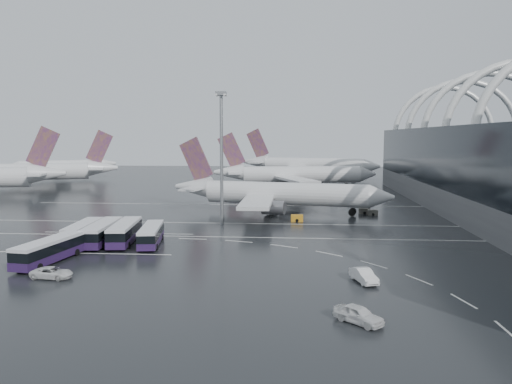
# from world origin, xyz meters

# --- Properties ---
(ground) EXTENTS (420.00, 420.00, 0.00)m
(ground) POSITION_xyz_m (0.00, 0.00, 0.00)
(ground) COLOR black
(ground) RESTS_ON ground
(lane_marking_near) EXTENTS (120.00, 0.25, 0.01)m
(lane_marking_near) POSITION_xyz_m (0.00, -2.00, 0.01)
(lane_marking_near) COLOR white
(lane_marking_near) RESTS_ON ground
(lane_marking_mid) EXTENTS (120.00, 0.25, 0.01)m
(lane_marking_mid) POSITION_xyz_m (0.00, 12.00, 0.01)
(lane_marking_mid) COLOR white
(lane_marking_mid) RESTS_ON ground
(lane_marking_far) EXTENTS (120.00, 0.25, 0.01)m
(lane_marking_far) POSITION_xyz_m (0.00, 40.00, 0.01)
(lane_marking_far) COLOR white
(lane_marking_far) RESTS_ON ground
(bus_bay_line_south) EXTENTS (28.00, 0.25, 0.01)m
(bus_bay_line_south) POSITION_xyz_m (-24.00, -16.00, 0.01)
(bus_bay_line_south) COLOR white
(bus_bay_line_south) RESTS_ON ground
(bus_bay_line_north) EXTENTS (28.00, 0.25, 0.01)m
(bus_bay_line_north) POSITION_xyz_m (-24.00, 0.00, 0.01)
(bus_bay_line_north) COLOR white
(bus_bay_line_north) RESTS_ON ground
(airliner_main) EXTENTS (51.94, 44.83, 17.69)m
(airliner_main) POSITION_xyz_m (3.82, 26.89, 4.43)
(airliner_main) COLOR silver
(airliner_main) RESTS_ON ground
(airliner_gate_b) EXTENTS (55.14, 49.06, 19.16)m
(airliner_gate_b) POSITION_xyz_m (7.71, 79.61, 4.79)
(airliner_gate_b) COLOR silver
(airliner_gate_b) RESTS_ON ground
(airliner_gate_c) EXTENTS (59.20, 53.77, 21.28)m
(airliner_gate_c) POSITION_xyz_m (13.36, 126.26, 5.32)
(airliner_gate_c) COLOR silver
(airliner_gate_c) RESTS_ON ground
(jet_remote_mid) EXTENTS (45.50, 37.02, 20.23)m
(jet_remote_mid) POSITION_xyz_m (-78.29, 84.53, 5.22)
(jet_remote_mid) COLOR silver
(jet_remote_mid) RESTS_ON ground
(jet_remote_far) EXTENTS (41.47, 33.97, 19.39)m
(jet_remote_far) POSITION_xyz_m (-88.70, 114.21, 5.00)
(jet_remote_far) COLOR silver
(jet_remote_far) RESTS_ON ground
(bus_row_near_a) EXTENTS (3.81, 13.11, 3.18)m
(bus_row_near_a) POSITION_xyz_m (-27.22, -7.70, 1.75)
(bus_row_near_a) COLOR #27133B
(bus_row_near_a) RESTS_ON ground
(bus_row_near_b) EXTENTS (4.12, 14.06, 3.42)m
(bus_row_near_b) POSITION_xyz_m (-23.47, -8.85, 1.88)
(bus_row_near_b) COLOR #27133B
(bus_row_near_b) RESTS_ON ground
(bus_row_near_c) EXTENTS (4.74, 14.14, 3.41)m
(bus_row_near_c) POSITION_xyz_m (-19.79, -8.30, 1.88)
(bus_row_near_c) COLOR #27133B
(bus_row_near_c) RESTS_ON ground
(bus_row_near_d) EXTENTS (4.73, 12.89, 3.10)m
(bus_row_near_d) POSITION_xyz_m (-15.06, -9.17, 1.71)
(bus_row_near_d) COLOR #27133B
(bus_row_near_d) RESTS_ON ground
(bus_row_far_a) EXTENTS (4.93, 13.83, 3.33)m
(bus_row_far_a) POSITION_xyz_m (-25.97, -21.79, 1.83)
(bus_row_far_a) COLOR #27133B
(bus_row_far_a) RESTS_ON ground
(van_curve_a) EXTENTS (5.40, 2.85, 1.45)m
(van_curve_a) POSITION_xyz_m (-21.83, -29.48, 0.72)
(van_curve_a) COLOR silver
(van_curve_a) RESTS_ON ground
(van_curve_b) EXTENTS (5.09, 4.90, 1.72)m
(van_curve_b) POSITION_xyz_m (14.65, -41.72, 0.86)
(van_curve_b) COLOR silver
(van_curve_b) RESTS_ON ground
(van_curve_c) EXTENTS (3.23, 5.46, 1.70)m
(van_curve_c) POSITION_xyz_m (16.97, -28.04, 0.85)
(van_curve_c) COLOR silver
(van_curve_c) RESTS_ON ground
(floodlight_mast) EXTENTS (2.03, 2.03, 26.51)m
(floodlight_mast) POSITION_xyz_m (-6.22, 10.55, 16.68)
(floodlight_mast) COLOR gray
(floodlight_mast) RESTS_ON ground
(gse_cart_belly_b) EXTENTS (2.50, 1.48, 1.37)m
(gse_cart_belly_b) POSITION_xyz_m (24.43, 26.95, 0.68)
(gse_cart_belly_b) COLOR slate
(gse_cart_belly_b) RESTS_ON ground
(gse_cart_belly_c) EXTENTS (2.53, 1.49, 1.38)m
(gse_cart_belly_c) POSITION_xyz_m (8.95, 15.44, 0.69)
(gse_cart_belly_c) COLOR orange
(gse_cart_belly_c) RESTS_ON ground
(gse_cart_belly_d) EXTENTS (2.19, 1.29, 1.20)m
(gse_cart_belly_d) POSITION_xyz_m (26.10, 25.21, 0.60)
(gse_cart_belly_d) COLOR slate
(gse_cart_belly_d) RESTS_ON ground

